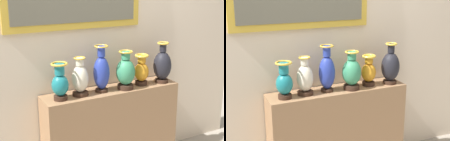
{
  "view_description": "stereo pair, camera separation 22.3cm",
  "coord_description": "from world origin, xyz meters",
  "views": [
    {
      "loc": [
        -1.4,
        -2.56,
        1.84
      ],
      "look_at": [
        0.0,
        0.0,
        1.03
      ],
      "focal_mm": 53.24,
      "sensor_mm": 36.0,
      "label": 1
    },
    {
      "loc": [
        -1.2,
        -2.66,
        1.84
      ],
      "look_at": [
        0.0,
        0.0,
        1.03
      ],
      "focal_mm": 53.24,
      "sensor_mm": 36.0,
      "label": 2
    }
  ],
  "objects": [
    {
      "name": "vase_teal",
      "position": [
        -0.51,
        -0.04,
        1.0
      ],
      "size": [
        0.14,
        0.14,
        0.32
      ],
      "color": "#382319",
      "rests_on": "display_shelf"
    },
    {
      "name": "vase_cobalt",
      "position": [
        -0.12,
        -0.01,
        1.03
      ],
      "size": [
        0.15,
        0.15,
        0.43
      ],
      "color": "#382319",
      "rests_on": "display_shelf"
    },
    {
      "name": "back_wall",
      "position": [
        -0.01,
        0.21,
        1.36
      ],
      "size": [
        3.28,
        0.14,
        2.69
      ],
      "color": "beige",
      "rests_on": "ground_plane"
    },
    {
      "name": "vase_jade",
      "position": [
        0.11,
        -0.05,
        1.01
      ],
      "size": [
        0.18,
        0.18,
        0.36
      ],
      "color": "#382319",
      "rests_on": "display_shelf"
    },
    {
      "name": "vase_amber",
      "position": [
        0.31,
        -0.02,
        0.99
      ],
      "size": [
        0.14,
        0.14,
        0.3
      ],
      "color": "#382319",
      "rests_on": "display_shelf"
    },
    {
      "name": "display_shelf",
      "position": [
        0.0,
        0.0,
        0.42
      ],
      "size": [
        1.32,
        0.3,
        0.85
      ],
      "primitive_type": "cube",
      "color": "#99704C",
      "rests_on": "ground_plane"
    },
    {
      "name": "vase_ivory",
      "position": [
        -0.32,
        -0.01,
        1.0
      ],
      "size": [
        0.15,
        0.15,
        0.34
      ],
      "color": "#382319",
      "rests_on": "display_shelf"
    },
    {
      "name": "vase_onyx",
      "position": [
        0.53,
        -0.05,
        1.02
      ],
      "size": [
        0.18,
        0.18,
        0.4
      ],
      "color": "#382319",
      "rests_on": "display_shelf"
    }
  ]
}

